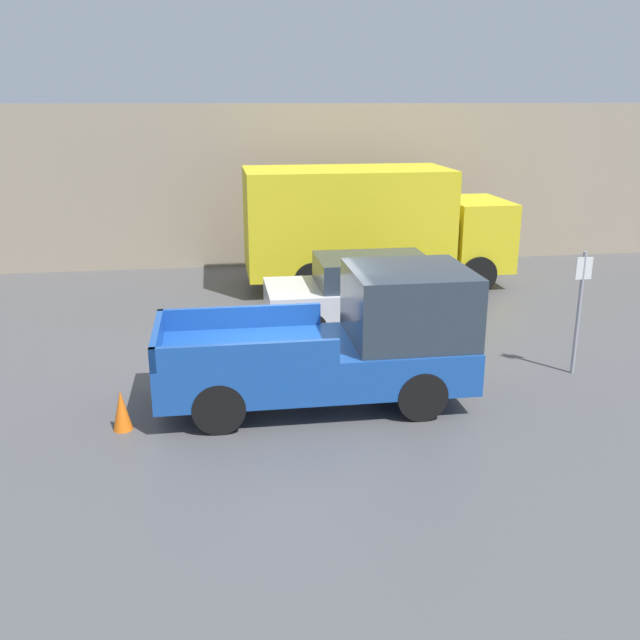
# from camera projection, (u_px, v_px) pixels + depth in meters

# --- Properties ---
(ground_plane) EXTENTS (60.00, 60.00, 0.00)m
(ground_plane) POSITION_uv_depth(u_px,v_px,m) (292.00, 382.00, 12.84)
(ground_plane) COLOR #4C4C4F
(building_wall) EXTENTS (28.00, 0.15, 4.75)m
(building_wall) POSITION_uv_depth(u_px,v_px,m) (255.00, 187.00, 21.15)
(building_wall) COLOR gray
(building_wall) RESTS_ON ground
(pickup_truck) EXTENTS (5.12, 2.09, 2.24)m
(pickup_truck) POSITION_uv_depth(u_px,v_px,m) (345.00, 342.00, 11.79)
(pickup_truck) COLOR #194799
(pickup_truck) RESTS_ON ground
(car) EXTENTS (4.37, 2.00, 1.61)m
(car) POSITION_uv_depth(u_px,v_px,m) (368.00, 292.00, 15.62)
(car) COLOR silver
(car) RESTS_ON ground
(delivery_truck) EXTENTS (7.01, 2.61, 3.15)m
(delivery_truck) POSITION_uv_depth(u_px,v_px,m) (367.00, 223.00, 18.99)
(delivery_truck) COLOR gold
(delivery_truck) RESTS_ON ground
(parking_sign) EXTENTS (0.30, 0.07, 2.30)m
(parking_sign) POSITION_uv_depth(u_px,v_px,m) (579.00, 306.00, 12.88)
(parking_sign) COLOR gray
(parking_sign) RESTS_ON ground
(newspaper_box) EXTENTS (0.45, 0.40, 1.10)m
(newspaper_box) POSITION_uv_depth(u_px,v_px,m) (352.00, 246.00, 21.80)
(newspaper_box) COLOR gold
(newspaper_box) RESTS_ON ground
(traffic_cone) EXTENTS (0.30, 0.30, 0.65)m
(traffic_cone) POSITION_uv_depth(u_px,v_px,m) (122.00, 410.00, 10.91)
(traffic_cone) COLOR orange
(traffic_cone) RESTS_ON ground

